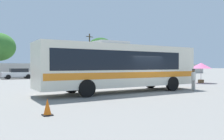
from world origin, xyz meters
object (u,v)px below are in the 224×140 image
coach_bus_cream_orange (120,65)px  roadside_tree_right (100,49)px  attendant_by_bus_door (193,78)px  traffic_cone_on_apron (47,107)px  parked_car_second_white (18,73)px  utility_pole_near (90,53)px  vendor_umbrella_near_gate_pink (201,66)px  roadside_tree_midright (51,54)px

coach_bus_cream_orange → roadside_tree_right: bearing=63.9°
attendant_by_bus_door → traffic_cone_on_apron: bearing=-166.1°
coach_bus_cream_orange → attendant_by_bus_door: (5.13, -2.06, -0.95)m
parked_car_second_white → utility_pole_near: size_ratio=0.51×
vendor_umbrella_near_gate_pink → roadside_tree_right: size_ratio=0.30×
roadside_tree_right → vendor_umbrella_near_gate_pink: bearing=-92.5°
attendant_by_bus_door → vendor_umbrella_near_gate_pink: bearing=33.9°
attendant_by_bus_door → roadside_tree_midright: roadside_tree_midright is taller
attendant_by_bus_door → coach_bus_cream_orange: bearing=158.1°
utility_pole_near → roadside_tree_midright: utility_pole_near is taller
coach_bus_cream_orange → roadside_tree_right: 30.14m
parked_car_second_white → utility_pole_near: 16.41m
roadside_tree_right → parked_car_second_white: bearing=-161.9°
attendant_by_bus_door → roadside_tree_midright: 29.06m
attendant_by_bus_door → parked_car_second_white: bearing=109.2°
traffic_cone_on_apron → roadside_tree_midright: bearing=72.9°
attendant_by_bus_door → roadside_tree_midright: bearing=93.8°
attendant_by_bus_door → parked_car_second_white: 25.01m
coach_bus_cream_orange → utility_pole_near: bearing=67.9°
vendor_umbrella_near_gate_pink → roadside_tree_right: (1.07, 24.26, 3.26)m
parked_car_second_white → utility_pole_near: utility_pole_near is taller
coach_bus_cream_orange → roadside_tree_midright: bearing=83.1°
coach_bus_cream_orange → vendor_umbrella_near_gate_pink: 12.41m
coach_bus_cream_orange → attendant_by_bus_door: bearing=-21.9°
vendor_umbrella_near_gate_pink → roadside_tree_midright: 25.82m
roadside_tree_midright → roadside_tree_right: roadside_tree_right is taller
coach_bus_cream_orange → traffic_cone_on_apron: (-6.50, -4.94, -1.56)m
vendor_umbrella_near_gate_pink → roadside_tree_midright: roadside_tree_midright is taller
roadside_tree_right → traffic_cone_on_apron: roadside_tree_right is taller
roadside_tree_midright → roadside_tree_right: bearing=0.7°
roadside_tree_midright → attendant_by_bus_door: bearing=-86.2°
coach_bus_cream_orange → vendor_umbrella_near_gate_pink: coach_bus_cream_orange is taller
parked_car_second_white → roadside_tree_right: roadside_tree_right is taller
vendor_umbrella_near_gate_pink → utility_pole_near: bearing=91.5°
roadside_tree_midright → traffic_cone_on_apron: 33.37m
roadside_tree_right → traffic_cone_on_apron: size_ratio=11.56×
coach_bus_cream_orange → parked_car_second_white: bearing=98.2°
vendor_umbrella_near_gate_pink → parked_car_second_white: (-15.24, 18.92, -1.04)m
attendant_by_bus_door → vendor_umbrella_near_gate_pink: size_ratio=0.73×
parked_car_second_white → roadside_tree_midright: (6.34, 5.22, 3.17)m
attendant_by_bus_door → roadside_tree_right: 30.35m
coach_bus_cream_orange → roadside_tree_midright: (3.23, 26.78, 2.08)m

